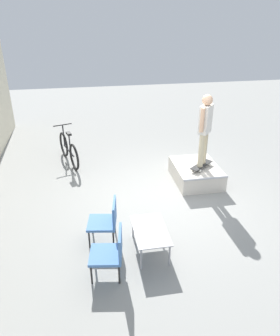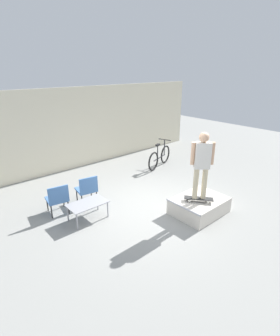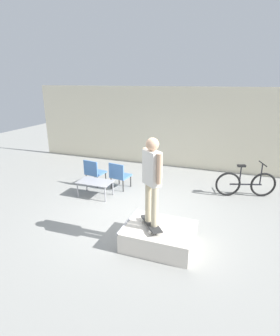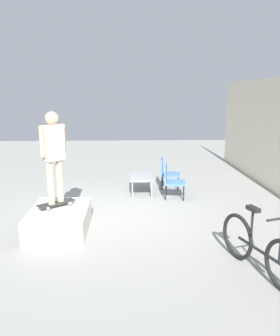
# 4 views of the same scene
# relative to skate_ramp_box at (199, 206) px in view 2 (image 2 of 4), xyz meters

# --- Properties ---
(ground_plane) EXTENTS (24.00, 24.00, 0.00)m
(ground_plane) POSITION_rel_skate_ramp_box_xyz_m (-0.82, 1.02, -0.21)
(ground_plane) COLOR gray
(house_wall_back) EXTENTS (12.00, 0.06, 3.00)m
(house_wall_back) POSITION_rel_skate_ramp_box_xyz_m (-0.82, 5.23, 1.29)
(house_wall_back) COLOR beige
(house_wall_back) RESTS_ON ground_plane
(skate_ramp_box) EXTENTS (1.39, 1.07, 0.44)m
(skate_ramp_box) POSITION_rel_skate_ramp_box_xyz_m (0.00, 0.00, 0.00)
(skate_ramp_box) COLOR silver
(skate_ramp_box) RESTS_ON ground_plane
(skateboard_on_ramp) EXTENTS (0.62, 0.70, 0.07)m
(skateboard_on_ramp) POSITION_rel_skate_ramp_box_xyz_m (-0.15, -0.07, 0.29)
(skateboard_on_ramp) COLOR #2D2D2D
(skateboard_on_ramp) RESTS_ON skate_ramp_box
(person_skater) EXTENTS (0.46, 0.40, 1.72)m
(person_skater) POSITION_rel_skate_ramp_box_xyz_m (-0.15, -0.07, 1.32)
(person_skater) COLOR #C6B793
(person_skater) RESTS_ON skateboard_on_ramp
(coffee_table) EXTENTS (0.98, 0.59, 0.46)m
(coffee_table) POSITION_rel_skate_ramp_box_xyz_m (-2.39, 1.67, 0.20)
(coffee_table) COLOR #9E9EA3
(coffee_table) RESTS_ON ground_plane
(patio_chair_left) EXTENTS (0.59, 0.59, 0.85)m
(patio_chair_left) POSITION_rel_skate_ramp_box_xyz_m (-2.84, 2.40, 0.26)
(patio_chair_left) COLOR black
(patio_chair_left) RESTS_ON ground_plane
(patio_chair_right) EXTENTS (0.60, 0.60, 0.85)m
(patio_chair_right) POSITION_rel_skate_ramp_box_xyz_m (-1.97, 2.40, 0.26)
(patio_chair_right) COLOR black
(patio_chair_right) RESTS_ON ground_plane
(bicycle) EXTENTS (1.66, 0.66, 1.01)m
(bicycle) POSITION_rel_skate_ramp_box_xyz_m (1.67, 3.16, 0.17)
(bicycle) COLOR black
(bicycle) RESTS_ON ground_plane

